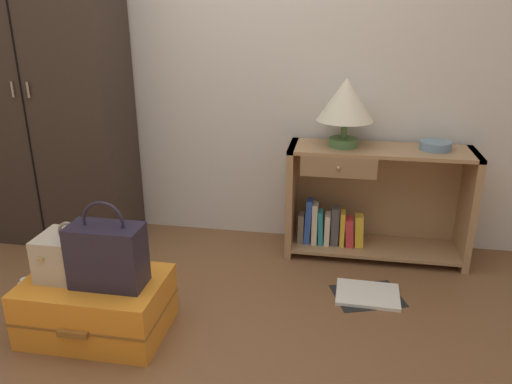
% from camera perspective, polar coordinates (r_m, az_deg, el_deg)
% --- Properties ---
extents(ground_plane, '(9.00, 9.00, 0.00)m').
position_cam_1_polar(ground_plane, '(2.34, -11.80, -19.08)').
color(ground_plane, brown).
extents(back_wall, '(6.40, 0.10, 2.60)m').
position_cam_1_polar(back_wall, '(3.25, -3.55, 17.36)').
color(back_wall, beige).
rests_on(back_wall, ground_plane).
extents(wardrobe, '(1.00, 0.47, 2.05)m').
position_cam_1_polar(wardrobe, '(3.44, -23.20, 11.32)').
color(wardrobe, '#33261E').
rests_on(wardrobe, ground_plane).
extents(bookshelf, '(1.09, 0.35, 0.70)m').
position_cam_1_polar(bookshelf, '(3.14, 12.87, -1.12)').
color(bookshelf, '#A37A51').
rests_on(bookshelf, ground_plane).
extents(table_lamp, '(0.33, 0.33, 0.40)m').
position_cam_1_polar(table_lamp, '(2.96, 10.25, 10.16)').
color(table_lamp, '#4C7542').
rests_on(table_lamp, bookshelf).
extents(bowl, '(0.18, 0.18, 0.05)m').
position_cam_1_polar(bowl, '(3.07, 19.87, 5.04)').
color(bowl, slate).
rests_on(bowl, bookshelf).
extents(suitcase_large, '(0.66, 0.46, 0.28)m').
position_cam_1_polar(suitcase_large, '(2.54, -17.75, -12.27)').
color(suitcase_large, orange).
rests_on(suitcase_large, ground_plane).
extents(train_case, '(0.29, 0.23, 0.28)m').
position_cam_1_polar(train_case, '(2.48, -20.35, -6.88)').
color(train_case, '#B7A88E').
rests_on(train_case, suitcase_large).
extents(handbag, '(0.33, 0.17, 0.41)m').
position_cam_1_polar(handbag, '(2.34, -16.70, -6.91)').
color(handbag, '#231E2D').
rests_on(handbag, suitcase_large).
extents(bottle, '(0.08, 0.08, 0.19)m').
position_cam_1_polar(bottle, '(2.83, -24.67, -10.89)').
color(bottle, white).
rests_on(bottle, ground_plane).
extents(open_book_on_floor, '(0.42, 0.37, 0.02)m').
position_cam_1_polar(open_book_on_floor, '(2.82, 12.67, -11.41)').
color(open_book_on_floor, white).
rests_on(open_book_on_floor, ground_plane).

